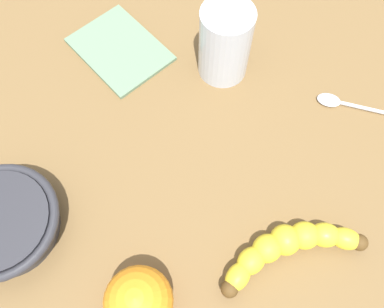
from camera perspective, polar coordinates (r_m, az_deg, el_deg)
wooden_tabletop at (r=58.89cm, az=-0.24°, el=-0.25°), size 120.00×120.00×3.00cm
banana at (r=52.54cm, az=13.76°, el=-12.98°), size 14.88×15.06×3.97cm
smoothie_glass at (r=60.86cm, az=4.78°, el=15.64°), size 7.81×7.81×11.99cm
ceramic_bowl at (r=56.31cm, az=-25.76°, el=-9.03°), size 15.27×15.27×4.88cm
orange_fruit at (r=48.58cm, az=-7.74°, el=-20.35°), size 8.08×8.08×8.08cm
teaspoon at (r=64.99cm, az=19.77°, el=7.23°), size 11.27×3.61×0.80cm
folded_napkin at (r=68.32cm, az=-10.41°, el=14.69°), size 18.61×16.34×0.60cm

